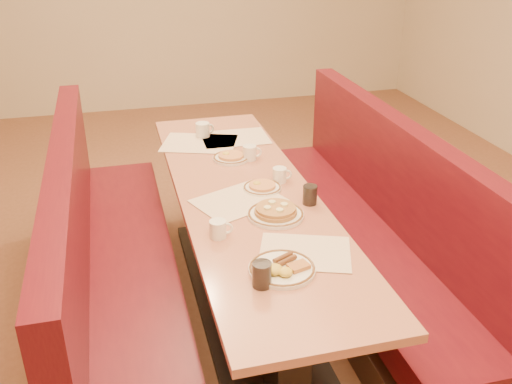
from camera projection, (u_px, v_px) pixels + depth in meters
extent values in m
plane|color=#9E6647|center=(247.00, 308.00, 3.31)|extent=(8.00, 8.00, 0.00)
cube|color=black|center=(247.00, 304.00, 3.30)|extent=(0.55, 1.88, 0.06)
cube|color=black|center=(247.00, 256.00, 3.16)|extent=(0.15, 1.75, 0.71)
cube|color=#B96D56|center=(246.00, 196.00, 2.99)|extent=(0.70, 2.50, 0.04)
cube|color=#4C3326|center=(127.00, 312.00, 3.12)|extent=(0.55, 2.50, 0.20)
cube|color=#5E1016|center=(122.00, 271.00, 3.00)|extent=(0.55, 2.50, 0.16)
cube|color=#5E1016|center=(69.00, 212.00, 2.78)|extent=(0.12, 2.50, 0.60)
cube|color=#4C3326|center=(356.00, 277.00, 3.42)|extent=(0.55, 2.50, 0.20)
cube|color=#5E1016|center=(359.00, 238.00, 3.30)|extent=(0.55, 2.50, 0.16)
cube|color=#5E1016|center=(400.00, 175.00, 3.18)|extent=(0.12, 2.50, 0.60)
cube|color=#F5DFC0|center=(238.00, 201.00, 2.89)|extent=(0.51, 0.45, 0.00)
cube|color=#F5DFC0|center=(305.00, 252.00, 2.45)|extent=(0.46, 0.41, 0.00)
cube|color=#F5DFC0|center=(199.00, 143.00, 3.61)|extent=(0.54, 0.47, 0.00)
cube|color=#F5DFC0|center=(235.00, 138.00, 3.70)|extent=(0.43, 0.33, 0.00)
cylinder|color=white|center=(276.00, 215.00, 2.74)|extent=(0.27, 0.27, 0.02)
torus|color=brown|center=(276.00, 213.00, 2.74)|extent=(0.27, 0.27, 0.01)
cylinder|color=#BD7444|center=(276.00, 211.00, 2.73)|extent=(0.21, 0.21, 0.02)
cylinder|color=#BD7444|center=(276.00, 208.00, 2.72)|extent=(0.19, 0.19, 0.02)
cylinder|color=#F7EEA1|center=(284.00, 204.00, 2.73)|extent=(0.04, 0.04, 0.01)
cylinder|color=#F7EEA1|center=(272.00, 202.00, 2.76)|extent=(0.04, 0.04, 0.01)
cylinder|color=#F7EEA1|center=(267.00, 208.00, 2.70)|extent=(0.04, 0.04, 0.01)
cylinder|color=#F7EEA1|center=(280.00, 210.00, 2.68)|extent=(0.04, 0.04, 0.01)
cylinder|color=white|center=(282.00, 269.00, 2.32)|extent=(0.27, 0.27, 0.02)
torus|color=brown|center=(282.00, 267.00, 2.32)|extent=(0.27, 0.27, 0.01)
ellipsoid|color=gold|center=(274.00, 269.00, 2.27)|extent=(0.07, 0.07, 0.04)
ellipsoid|color=gold|center=(285.00, 272.00, 2.26)|extent=(0.06, 0.06, 0.03)
ellipsoid|color=gold|center=(266.00, 266.00, 2.30)|extent=(0.05, 0.05, 0.03)
cylinder|color=brown|center=(287.00, 261.00, 2.34)|extent=(0.10, 0.06, 0.02)
cylinder|color=brown|center=(283.00, 257.00, 2.36)|extent=(0.10, 0.06, 0.02)
cube|color=#CB823F|center=(299.00, 266.00, 2.31)|extent=(0.10, 0.08, 0.02)
cylinder|color=white|center=(262.00, 188.00, 3.01)|extent=(0.20, 0.20, 0.02)
torus|color=brown|center=(262.00, 187.00, 3.01)|extent=(0.20, 0.20, 0.01)
cylinder|color=#E1994F|center=(262.00, 185.00, 3.00)|extent=(0.14, 0.14, 0.02)
ellipsoid|color=gold|center=(257.00, 183.00, 3.01)|extent=(0.04, 0.04, 0.02)
cylinder|color=white|center=(231.00, 158.00, 3.38)|extent=(0.21, 0.21, 0.02)
torus|color=brown|center=(231.00, 157.00, 3.38)|extent=(0.21, 0.21, 0.01)
cylinder|color=#E1994F|center=(231.00, 156.00, 3.37)|extent=(0.15, 0.15, 0.02)
ellipsoid|color=gold|center=(226.00, 154.00, 3.38)|extent=(0.04, 0.04, 0.02)
cylinder|color=white|center=(280.00, 175.00, 3.08)|extent=(0.08, 0.08, 0.08)
torus|color=white|center=(287.00, 175.00, 3.09)|extent=(0.06, 0.02, 0.06)
cylinder|color=black|center=(280.00, 169.00, 3.07)|extent=(0.06, 0.06, 0.01)
cylinder|color=white|center=(218.00, 229.00, 2.55)|extent=(0.08, 0.08, 0.08)
torus|color=white|center=(227.00, 228.00, 2.56)|extent=(0.06, 0.02, 0.06)
cylinder|color=black|center=(218.00, 222.00, 2.54)|extent=(0.07, 0.07, 0.01)
cylinder|color=white|center=(250.00, 153.00, 3.36)|extent=(0.08, 0.08, 0.09)
torus|color=white|center=(257.00, 152.00, 3.37)|extent=(0.06, 0.02, 0.06)
cylinder|color=black|center=(250.00, 147.00, 3.35)|extent=(0.07, 0.07, 0.01)
cylinder|color=white|center=(203.00, 130.00, 3.70)|extent=(0.09, 0.09, 0.10)
torus|color=white|center=(209.00, 129.00, 3.72)|extent=(0.07, 0.03, 0.07)
cylinder|color=black|center=(202.00, 124.00, 3.68)|extent=(0.08, 0.08, 0.01)
cylinder|color=black|center=(262.00, 275.00, 2.21)|extent=(0.07, 0.07, 0.10)
cylinder|color=silver|center=(262.00, 275.00, 2.21)|extent=(0.08, 0.08, 0.11)
cylinder|color=black|center=(310.00, 195.00, 2.85)|extent=(0.07, 0.07, 0.10)
cylinder|color=silver|center=(310.00, 195.00, 2.84)|extent=(0.07, 0.07, 0.10)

